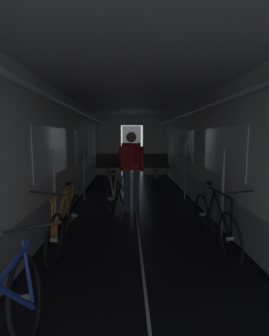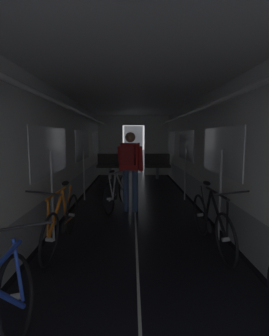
# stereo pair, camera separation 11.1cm
# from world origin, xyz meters

# --- Properties ---
(train_car_shell) EXTENTS (3.14, 12.34, 2.57)m
(train_car_shell) POSITION_xyz_m (-0.00, 3.60, 1.70)
(train_car_shell) COLOR black
(train_car_shell) RESTS_ON ground
(bench_seat_far_left) EXTENTS (0.98, 0.51, 0.95)m
(bench_seat_far_left) POSITION_xyz_m (-0.90, 8.07, 0.57)
(bench_seat_far_left) COLOR gray
(bench_seat_far_left) RESTS_ON ground
(bench_seat_far_right) EXTENTS (0.98, 0.51, 0.95)m
(bench_seat_far_right) POSITION_xyz_m (0.90, 8.07, 0.57)
(bench_seat_far_right) COLOR gray
(bench_seat_far_right) RESTS_ON ground
(bicycle_black) EXTENTS (0.44, 1.69, 0.95)m
(bicycle_black) POSITION_xyz_m (1.07, 1.83, 0.38)
(bicycle_black) COLOR black
(bicycle_black) RESTS_ON ground
(bicycle_orange) EXTENTS (0.44, 1.69, 0.95)m
(bicycle_orange) POSITION_xyz_m (-1.07, 1.85, 0.38)
(bicycle_orange) COLOR black
(bicycle_orange) RESTS_ON ground
(person_cyclist_aisle) EXTENTS (0.56, 0.45, 1.69)m
(person_cyclist_aisle) POSITION_xyz_m (-0.11, 3.65, 1.02)
(person_cyclist_aisle) COLOR #384C75
(person_cyclist_aisle) RESTS_ON ground
(bicycle_silver_in_aisle) EXTENTS (0.62, 1.65, 0.94)m
(bicycle_silver_in_aisle) POSITION_xyz_m (-0.40, 3.91, 0.38)
(bicycle_silver_in_aisle) COLOR black
(bicycle_silver_in_aisle) RESTS_ON ground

